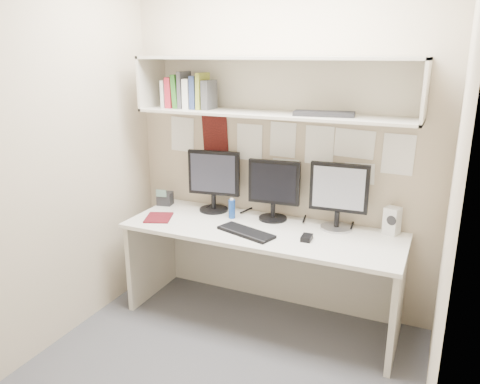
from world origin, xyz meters
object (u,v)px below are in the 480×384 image
at_px(desk, 262,274).
at_px(monitor_center, 274,187).
at_px(speaker, 392,221).
at_px(desk_phone, 165,198).
at_px(monitor_left, 214,179).
at_px(maroon_notebook, 159,218).
at_px(keyboard, 246,232).
at_px(monitor_right, 339,194).

relative_size(desk, monitor_center, 4.40).
bearing_deg(monitor_center, speaker, -1.66).
bearing_deg(monitor_center, desk_phone, 177.60).
bearing_deg(speaker, monitor_left, -159.97).
xyz_separation_m(speaker, maroon_notebook, (-1.66, -0.40, -0.09)).
xyz_separation_m(monitor_center, desk_phone, (-0.94, -0.04, -0.19)).
bearing_deg(monitor_left, monitor_center, -8.15).
distance_m(desk, desk_phone, 1.04).
relative_size(desk, keyboard, 4.70).
height_order(speaker, desk_phone, speaker).
distance_m(speaker, maroon_notebook, 1.71).
distance_m(monitor_left, maroon_notebook, 0.53).
relative_size(desk, monitor_right, 4.18).
bearing_deg(desk, keyboard, -114.64).
bearing_deg(keyboard, maroon_notebook, -162.66).
distance_m(monitor_right, maroon_notebook, 1.36).
relative_size(desk, speaker, 10.35).
bearing_deg(monitor_left, monitor_right, -8.16).
height_order(monitor_left, speaker, monitor_left).
xyz_separation_m(monitor_left, speaker, (1.36, 0.05, -0.17)).
bearing_deg(speaker, desk_phone, -159.17).
height_order(monitor_right, maroon_notebook, monitor_right).
height_order(monitor_center, desk_phone, monitor_center).
bearing_deg(monitor_left, speaker, -6.14).
distance_m(monitor_left, desk_phone, 0.49).
bearing_deg(monitor_center, monitor_left, 175.15).
distance_m(desk, monitor_center, 0.65).
distance_m(keyboard, maroon_notebook, 0.73).
bearing_deg(maroon_notebook, keyboard, -22.25).
bearing_deg(monitor_left, desk_phone, 177.10).
bearing_deg(maroon_notebook, monitor_left, 28.42).
xyz_separation_m(monitor_left, monitor_right, (0.99, 0.00, -0.00)).
bearing_deg(monitor_center, monitor_right, -4.87).
height_order(desk, monitor_left, monitor_left).
xyz_separation_m(monitor_right, maroon_notebook, (-1.29, -0.35, -0.25)).
relative_size(monitor_left, monitor_right, 1.01).
height_order(monitor_left, desk_phone, monitor_left).
bearing_deg(keyboard, desk_phone, 178.13).
xyz_separation_m(monitor_center, speaker, (0.86, 0.05, -0.15)).
xyz_separation_m(desk, desk_phone, (-0.94, 0.18, 0.42)).
bearing_deg(keyboard, monitor_center, 97.84).
bearing_deg(desk, maroon_notebook, -170.74).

